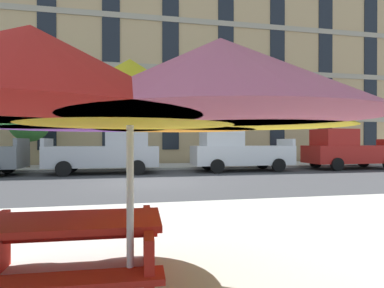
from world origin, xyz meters
The scene contains 9 objects.
ground_plane centered at (0.00, 0.00, 0.00)m, with size 120.00×120.00×0.00m, color #38383A.
sidewalk_far centered at (0.00, 6.80, 0.06)m, with size 56.00×3.60×0.12m, color #B2ADA3.
apartment_building centered at (0.00, 14.99, 9.60)m, with size 38.15×12.08×19.20m.
pickup_silver centered at (-1.77, 3.70, 1.03)m, with size 5.10×2.12×2.20m.
pickup_white centered at (4.65, 3.70, 1.03)m, with size 5.10×2.12×2.20m.
pickup_red centered at (11.10, 3.70, 1.03)m, with size 5.10×2.12×2.20m.
street_tree_left centered at (-6.30, 6.96, 2.84)m, with size 2.58×2.36×4.23m.
patio_umbrella centered at (-0.84, -9.00, 1.88)m, with size 3.84×3.57×2.19m.
picnic_table centered at (-1.45, -8.50, 0.49)m, with size 1.86×1.60×0.77m.
Camera 1 is at (-0.86, -11.64, 1.50)m, focal length 29.39 mm.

